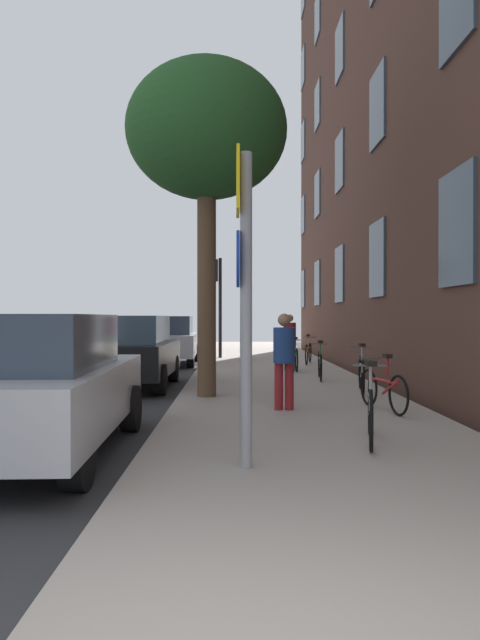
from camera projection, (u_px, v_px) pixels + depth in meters
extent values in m
plane|color=#332D28|center=(147.00, 374.00, 17.04)|extent=(41.80, 41.80, 0.00)
cube|color=#2D2D30|center=(73.00, 373.00, 17.02)|extent=(7.00, 38.00, 0.01)
cube|color=#9E9389|center=(270.00, 371.00, 17.08)|extent=(4.20, 38.00, 0.12)
cube|color=#384756|center=(456.00, 227.00, 9.10)|extent=(0.06, 1.41, 1.77)
cube|color=#384756|center=(377.00, 259.00, 14.10)|extent=(0.06, 1.41, 1.77)
cube|color=#384756|center=(339.00, 274.00, 19.10)|extent=(0.06, 1.41, 1.77)
cube|color=#384756|center=(317.00, 283.00, 24.10)|extent=(0.06, 1.41, 1.77)
cube|color=#384756|center=(303.00, 289.00, 29.10)|extent=(0.06, 1.41, 1.77)
cube|color=#384756|center=(377.00, 107.00, 14.08)|extent=(0.06, 1.41, 1.77)
cube|color=#384756|center=(340.00, 162.00, 19.08)|extent=(0.06, 1.41, 1.77)
cube|color=#384756|center=(317.00, 194.00, 24.08)|extent=(0.06, 1.41, 1.77)
cube|color=#384756|center=(303.00, 215.00, 29.08)|extent=(0.06, 1.41, 1.77)
cube|color=#384756|center=(340.00, 50.00, 19.06)|extent=(0.06, 1.41, 1.77)
cube|color=#384756|center=(318.00, 105.00, 24.06)|extent=(0.06, 1.41, 1.77)
cube|color=#384756|center=(303.00, 142.00, 29.06)|extent=(0.06, 1.41, 1.77)
cube|color=#384756|center=(318.00, 16.00, 24.04)|extent=(0.06, 1.41, 1.77)
cube|color=#384756|center=(303.00, 68.00, 29.04)|extent=(0.06, 1.41, 1.77)
cylinder|color=gray|center=(246.00, 310.00, 5.92)|extent=(0.12, 0.12, 3.10)
cube|color=yellow|center=(238.00, 183.00, 5.91)|extent=(0.03, 0.60, 0.60)
cylinder|color=#14339E|center=(238.00, 259.00, 5.92)|extent=(0.03, 0.56, 0.56)
cylinder|color=black|center=(220.00, 308.00, 21.94)|extent=(0.12, 0.12, 3.63)
cube|color=black|center=(215.00, 270.00, 21.93)|extent=(0.20, 0.24, 0.80)
sphere|color=red|center=(212.00, 263.00, 21.93)|extent=(0.16, 0.16, 0.16)
sphere|color=#523707|center=(212.00, 270.00, 21.93)|extent=(0.16, 0.16, 0.16)
sphere|color=#083E11|center=(212.00, 278.00, 21.93)|extent=(0.16, 0.16, 0.16)
cylinder|color=brown|center=(207.00, 287.00, 11.24)|extent=(0.35, 0.35, 4.07)
ellipsoid|color=#235123|center=(207.00, 130.00, 11.22)|extent=(3.01, 3.01, 2.56)
torus|color=black|center=(370.00, 407.00, 7.57)|extent=(0.18, 0.68, 0.69)
torus|color=black|center=(371.00, 420.00, 6.61)|extent=(0.18, 0.68, 0.69)
cylinder|color=#99999E|center=(370.00, 397.00, 7.09)|extent=(0.22, 0.82, 0.04)
cylinder|color=#99999E|center=(371.00, 408.00, 6.85)|extent=(0.15, 0.50, 0.27)
cylinder|color=#99999E|center=(371.00, 377.00, 6.94)|extent=(0.04, 0.04, 0.28)
cube|color=black|center=(371.00, 363.00, 6.94)|extent=(0.10, 0.24, 0.06)
cylinder|color=#4C4C4C|center=(370.00, 366.00, 7.57)|extent=(0.42, 0.12, 0.03)
torus|color=black|center=(369.00, 387.00, 10.00)|extent=(0.17, 0.61, 0.62)
torus|color=black|center=(399.00, 395.00, 8.99)|extent=(0.17, 0.61, 0.62)
cylinder|color=#B21E1E|center=(383.00, 380.00, 9.50)|extent=(0.23, 0.87, 0.04)
cylinder|color=#B21E1E|center=(390.00, 387.00, 9.24)|extent=(0.15, 0.53, 0.29)
cylinder|color=#B21E1E|center=(387.00, 366.00, 9.34)|extent=(0.04, 0.04, 0.28)
cube|color=black|center=(387.00, 356.00, 9.34)|extent=(0.10, 0.24, 0.06)
cylinder|color=#4C4C4C|center=(369.00, 358.00, 10.00)|extent=(0.42, 0.12, 0.03)
torus|color=black|center=(360.00, 372.00, 12.43)|extent=(0.15, 0.67, 0.68)
torus|color=black|center=(363.00, 377.00, 11.37)|extent=(0.15, 0.67, 0.68)
cylinder|color=#99999E|center=(362.00, 365.00, 11.90)|extent=(0.19, 0.91, 0.04)
cylinder|color=#99999E|center=(362.00, 371.00, 11.63)|extent=(0.13, 0.55, 0.30)
cylinder|color=#99999E|center=(362.00, 353.00, 11.74)|extent=(0.04, 0.04, 0.28)
cube|color=black|center=(362.00, 345.00, 11.74)|extent=(0.10, 0.24, 0.06)
cylinder|color=#4C4C4C|center=(360.00, 347.00, 12.43)|extent=(0.42, 0.10, 0.03)
torus|color=black|center=(319.00, 364.00, 14.81)|extent=(0.11, 0.64, 0.64)
torus|color=black|center=(321.00, 368.00, 13.77)|extent=(0.11, 0.64, 0.64)
cylinder|color=#267233|center=(320.00, 358.00, 14.29)|extent=(0.14, 0.89, 0.04)
cylinder|color=#267233|center=(320.00, 363.00, 14.03)|extent=(0.10, 0.54, 0.29)
cylinder|color=#267233|center=(320.00, 348.00, 14.14)|extent=(0.04, 0.04, 0.28)
cube|color=black|center=(320.00, 342.00, 14.13)|extent=(0.10, 0.24, 0.06)
cylinder|color=#4C4C4C|center=(319.00, 344.00, 14.81)|extent=(0.42, 0.07, 0.03)
torus|color=black|center=(293.00, 358.00, 17.23)|extent=(0.05, 0.64, 0.64)
torus|color=black|center=(297.00, 360.00, 16.15)|extent=(0.05, 0.64, 0.64)
cylinder|color=#267233|center=(295.00, 352.00, 16.69)|extent=(0.06, 0.91, 0.04)
cylinder|color=#267233|center=(296.00, 356.00, 16.42)|extent=(0.05, 0.55, 0.30)
cylinder|color=#267233|center=(295.00, 344.00, 16.53)|extent=(0.04, 0.04, 0.28)
cube|color=black|center=(295.00, 338.00, 16.53)|extent=(0.10, 0.24, 0.06)
cylinder|color=#4C4C4C|center=(293.00, 340.00, 17.22)|extent=(0.42, 0.04, 0.03)
torus|color=black|center=(310.00, 353.00, 19.61)|extent=(0.18, 0.64, 0.65)
torus|color=black|center=(307.00, 355.00, 18.58)|extent=(0.18, 0.64, 0.65)
cylinder|color=#C68C19|center=(308.00, 348.00, 19.10)|extent=(0.25, 0.89, 0.04)
cylinder|color=#C68C19|center=(308.00, 351.00, 18.84)|extent=(0.17, 0.54, 0.29)
cylinder|color=#C68C19|center=(308.00, 340.00, 18.94)|extent=(0.04, 0.04, 0.28)
cube|color=black|center=(308.00, 335.00, 18.94)|extent=(0.10, 0.24, 0.06)
cylinder|color=#4C4C4C|center=(310.00, 337.00, 19.61)|extent=(0.42, 0.12, 0.03)
cylinder|color=maroon|center=(279.00, 386.00, 9.60)|extent=(0.14, 0.14, 0.75)
cylinder|color=maroon|center=(289.00, 386.00, 9.60)|extent=(0.14, 0.14, 0.75)
cylinder|color=navy|center=(284.00, 345.00, 9.59)|extent=(0.41, 0.41, 0.56)
sphere|color=#936B4C|center=(284.00, 320.00, 9.59)|extent=(0.20, 0.20, 0.20)
cylinder|color=#33594C|center=(287.00, 357.00, 16.53)|extent=(0.14, 0.14, 0.76)
cylinder|color=#33594C|center=(293.00, 357.00, 16.54)|extent=(0.14, 0.14, 0.76)
cylinder|color=maroon|center=(290.00, 333.00, 16.53)|extent=(0.42, 0.42, 0.57)
sphere|color=#936B4C|center=(290.00, 318.00, 16.53)|extent=(0.21, 0.21, 0.21)
cylinder|color=olive|center=(243.00, 347.00, 20.98)|extent=(0.16, 0.16, 0.85)
cylinder|color=olive|center=(249.00, 347.00, 20.98)|extent=(0.16, 0.16, 0.85)
cylinder|color=maroon|center=(246.00, 326.00, 20.98)|extent=(0.47, 0.47, 0.64)
sphere|color=tan|center=(246.00, 313.00, 20.97)|extent=(0.23, 0.23, 0.23)
cube|color=#B7B7BC|center=(36.00, 397.00, 6.92)|extent=(1.98, 4.52, 0.70)
cube|color=#2D3847|center=(29.00, 341.00, 6.69)|extent=(1.62, 2.55, 0.60)
cylinder|color=black|center=(9.00, 409.00, 8.34)|extent=(0.22, 0.64, 0.64)
cylinder|color=black|center=(131.00, 408.00, 8.36)|extent=(0.22, 0.64, 0.64)
cylinder|color=black|center=(77.00, 456.00, 5.50)|extent=(0.22, 0.64, 0.64)
cube|color=black|center=(130.00, 358.00, 13.52)|extent=(1.91, 4.14, 0.70)
cube|color=#384756|center=(128.00, 329.00, 13.31)|extent=(1.59, 2.32, 0.60)
cylinder|color=black|center=(104.00, 369.00, 14.83)|extent=(0.22, 0.64, 0.64)
cylinder|color=black|center=(173.00, 369.00, 14.85)|extent=(0.22, 0.64, 0.64)
cylinder|color=black|center=(76.00, 380.00, 12.20)|extent=(0.22, 0.64, 0.64)
cylinder|color=black|center=(161.00, 380.00, 12.21)|extent=(0.22, 0.64, 0.64)
cube|color=#B7B7BC|center=(170.00, 344.00, 20.19)|extent=(1.84, 4.27, 0.70)
cube|color=#2D3847|center=(169.00, 325.00, 19.98)|extent=(1.52, 2.40, 0.60)
cylinder|color=black|center=(152.00, 353.00, 21.54)|extent=(0.22, 0.64, 0.64)
cylinder|color=black|center=(196.00, 353.00, 21.56)|extent=(0.22, 0.64, 0.64)
cylinder|color=black|center=(140.00, 358.00, 18.83)|extent=(0.22, 0.64, 0.64)
cylinder|color=black|center=(191.00, 358.00, 18.85)|extent=(0.22, 0.64, 0.64)
cube|color=silver|center=(169.00, 338.00, 26.56)|extent=(1.90, 4.44, 0.70)
cube|color=#1E232D|center=(169.00, 323.00, 26.34)|extent=(1.56, 2.50, 0.60)
cylinder|color=black|center=(155.00, 344.00, 27.96)|extent=(0.22, 0.64, 0.64)
cylinder|color=black|center=(190.00, 344.00, 27.98)|extent=(0.22, 0.64, 0.64)
cylinder|color=black|center=(146.00, 347.00, 25.15)|extent=(0.22, 0.64, 0.64)
cylinder|color=black|center=(185.00, 347.00, 25.17)|extent=(0.22, 0.64, 0.64)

